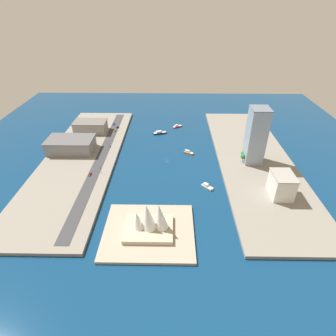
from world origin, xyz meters
TOP-DOWN VIEW (x-y plane):
  - ground_plane at (0.00, 0.00)m, footprint 440.00×440.00m
  - quay_west at (-84.91, 0.00)m, footprint 70.00×240.00m
  - quay_east at (84.91, 0.00)m, footprint 70.00×240.00m
  - peninsula_point at (10.58, 98.55)m, footprint 61.15×53.70m
  - road_strip at (64.76, 0.00)m, footprint 9.91×228.00m
  - water_taxi_orange at (-21.76, -12.74)m, footprint 10.83×7.47m
  - tugboat_red at (-10.93, -79.73)m, footprint 12.66×9.13m
  - patrol_launch_navy at (9.77, -60.33)m, footprint 16.56×8.27m
  - yacht_sleek_gray at (-34.57, 46.25)m, footprint 10.54×10.60m
  - tower_tall_glass at (-81.10, 5.30)m, footprint 16.72×18.42m
  - warehouse_low_gray at (97.93, -12.89)m, footprint 46.47×28.51m
  - carpark_squat_concrete at (90.25, -60.40)m, footprint 37.08×22.08m
  - hotel_broad_white at (-90.25, 58.37)m, footprint 16.22×21.62m
  - taxi_yellow_cab at (62.95, -60.96)m, footprint 2.13×5.05m
  - hatchback_blue at (67.39, -80.41)m, footprint 2.13×4.54m
  - pickup_red at (67.89, 32.06)m, footprint 2.03×5.16m
  - van_white at (61.33, -21.42)m, footprint 1.99×4.53m
  - suv_black at (61.09, -71.23)m, footprint 2.07×4.49m
  - traffic_light_waterfront at (58.28, 29.60)m, footprint 0.36×0.36m
  - opera_landmark at (9.71, 98.55)m, footprint 32.68×26.38m
  - park_tree_cluster at (-73.11, 4.17)m, footprint 7.26×11.85m

SIDE VIEW (x-z plane):
  - ground_plane at x=0.00m, z-range 0.00..0.00m
  - peninsula_point at x=10.58m, z-range 0.00..2.00m
  - tugboat_red at x=-10.93m, z-range -0.55..2.89m
  - yacht_sleek_gray at x=-34.57m, z-range -0.52..2.97m
  - quay_west at x=-84.91m, z-range 0.00..2.59m
  - quay_east at x=84.91m, z-range 0.00..2.59m
  - water_taxi_orange at x=-21.76m, z-range -0.47..3.11m
  - patrol_launch_navy at x=9.77m, z-range -0.49..3.26m
  - road_strip at x=64.76m, z-range 2.59..2.74m
  - hatchback_blue at x=67.39m, z-range 2.73..4.22m
  - pickup_red at x=67.89m, z-range 2.73..4.23m
  - taxi_yellow_cab at x=62.95m, z-range 2.73..4.23m
  - van_white at x=61.33m, z-range 2.72..4.25m
  - suv_black at x=61.09m, z-range 2.71..4.42m
  - traffic_light_waterfront at x=58.28m, z-range 3.68..10.18m
  - park_tree_cluster at x=-73.11m, z-range 4.14..13.02m
  - carpark_squat_concrete at x=90.25m, z-range 2.62..15.01m
  - warehouse_low_gray at x=97.93m, z-range 2.62..15.83m
  - opera_landmark at x=9.71m, z-range -1.50..21.42m
  - hotel_broad_white at x=-90.25m, z-range 2.62..21.67m
  - tower_tall_glass at x=-81.10m, z-range 2.62..55.34m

